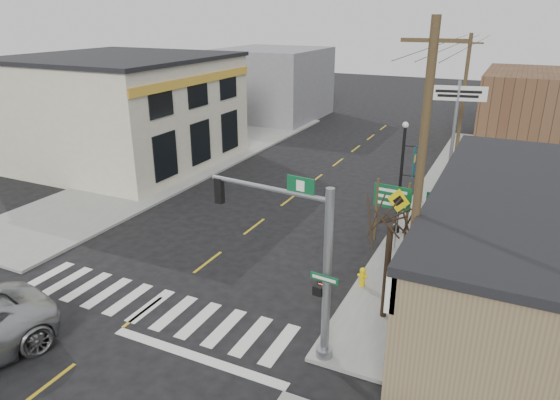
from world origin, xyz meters
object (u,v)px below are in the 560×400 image
at_px(fire_hydrant, 363,276).
at_px(dance_center_sign, 457,109).
at_px(bare_tree, 392,209).
at_px(utility_pole_far, 462,105).
at_px(lamp_post, 403,170).
at_px(utility_pole_near, 418,190).
at_px(traffic_signal_pole, 306,254).
at_px(guide_sign, 392,204).

distance_m(fire_hydrant, dance_center_sign, 12.92).
distance_m(bare_tree, utility_pole_far, 16.99).
xyz_separation_m(lamp_post, bare_tree, (1.14, -6.92, 0.85)).
relative_size(dance_center_sign, utility_pole_near, 0.65).
xyz_separation_m(traffic_signal_pole, utility_pole_far, (1.67, 19.79, 1.07)).
relative_size(traffic_signal_pole, fire_hydrant, 7.31).
bearing_deg(traffic_signal_pole, utility_pole_near, 44.33).
xyz_separation_m(traffic_signal_pole, fire_hydrant, (0.47, 4.37, -2.81)).
distance_m(guide_sign, lamp_post, 1.74).
distance_m(traffic_signal_pole, lamp_post, 9.74).
distance_m(fire_hydrant, utility_pole_near, 5.42).
relative_size(guide_sign, utility_pole_far, 0.34).
distance_m(traffic_signal_pole, dance_center_sign, 16.66).
relative_size(dance_center_sign, bare_tree, 1.26).
xyz_separation_m(bare_tree, utility_pole_near, (0.85, -0.79, 1.01)).
bearing_deg(traffic_signal_pole, bare_tree, 64.99).
relative_size(guide_sign, utility_pole_near, 0.30).
bearing_deg(dance_center_sign, traffic_signal_pole, -107.10).
bearing_deg(bare_tree, lamp_post, 99.35).
height_order(guide_sign, utility_pole_near, utility_pole_near).
xyz_separation_m(fire_hydrant, lamp_post, (0.06, 5.34, 2.56)).
relative_size(traffic_signal_pole, dance_center_sign, 0.88).
bearing_deg(guide_sign, dance_center_sign, 86.14).
distance_m(fire_hydrant, bare_tree, 3.95).
xyz_separation_m(guide_sign, lamp_post, (0.06, 1.33, 1.12)).
height_order(fire_hydrant, utility_pole_near, utility_pole_near).
bearing_deg(dance_center_sign, guide_sign, -109.93).
bearing_deg(lamp_post, traffic_signal_pole, -114.90).
distance_m(dance_center_sign, utility_pole_far, 3.30).
relative_size(dance_center_sign, utility_pole_far, 0.73).
height_order(fire_hydrant, dance_center_sign, dance_center_sign).
bearing_deg(dance_center_sign, fire_hydrant, -107.05).
bearing_deg(traffic_signal_pole, lamp_post, 92.69).
height_order(traffic_signal_pole, guide_sign, traffic_signal_pole).
bearing_deg(fire_hydrant, bare_tree, -52.70).
xyz_separation_m(traffic_signal_pole, lamp_post, (0.53, 9.72, -0.25)).
distance_m(guide_sign, fire_hydrant, 4.26).
bearing_deg(bare_tree, utility_pole_far, 90.00).
bearing_deg(traffic_signal_pole, utility_pole_far, 90.99).
distance_m(dance_center_sign, utility_pole_near, 14.53).
relative_size(utility_pole_near, utility_pole_far, 1.13).
xyz_separation_m(traffic_signal_pole, guide_sign, (0.47, 8.38, -1.37)).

